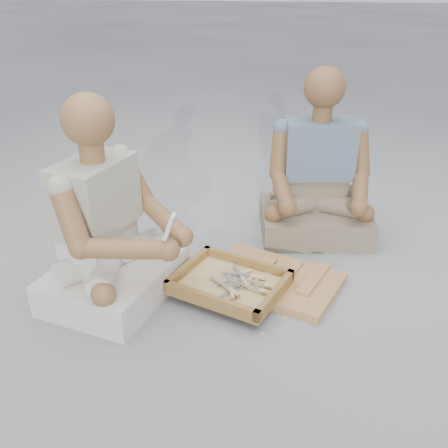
% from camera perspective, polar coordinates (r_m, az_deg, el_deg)
% --- Properties ---
extents(ground, '(60.00, 60.00, 0.00)m').
position_cam_1_polar(ground, '(2.50, -1.27, -7.70)').
color(ground, '#96979B').
rests_on(ground, ground).
extents(carved_panel, '(0.75, 0.62, 0.04)m').
position_cam_1_polar(carved_panel, '(2.56, 5.59, -6.32)').
color(carved_panel, '#A37B3F').
rests_on(carved_panel, ground).
extents(tool_tray, '(0.62, 0.55, 0.07)m').
position_cam_1_polar(tool_tray, '(2.44, 0.63, -6.79)').
color(tool_tray, brown).
rests_on(tool_tray, carved_panel).
extents(chisel_0, '(0.16, 0.18, 0.02)m').
position_cam_1_polar(chisel_0, '(2.42, 2.80, -6.93)').
color(chisel_0, silver).
rests_on(chisel_0, tool_tray).
extents(chisel_1, '(0.16, 0.18, 0.02)m').
position_cam_1_polar(chisel_1, '(2.50, 2.13, -5.73)').
color(chisel_1, silver).
rests_on(chisel_1, tool_tray).
extents(chisel_2, '(0.22, 0.07, 0.02)m').
position_cam_1_polar(chisel_2, '(2.49, 3.40, -6.04)').
color(chisel_2, silver).
rests_on(chisel_2, tool_tray).
extents(chisel_3, '(0.22, 0.04, 0.02)m').
position_cam_1_polar(chisel_3, '(2.47, 3.40, -6.00)').
color(chisel_3, silver).
rests_on(chisel_3, tool_tray).
extents(chisel_4, '(0.18, 0.16, 0.02)m').
position_cam_1_polar(chisel_4, '(2.36, 0.82, -7.59)').
color(chisel_4, silver).
rests_on(chisel_4, tool_tray).
extents(chisel_5, '(0.14, 0.19, 0.02)m').
position_cam_1_polar(chisel_5, '(2.43, 2.21, -6.78)').
color(chisel_5, silver).
rests_on(chisel_5, tool_tray).
extents(chisel_6, '(0.12, 0.20, 0.02)m').
position_cam_1_polar(chisel_6, '(2.43, 2.25, -6.37)').
color(chisel_6, silver).
rests_on(chisel_6, tool_tray).
extents(chisel_7, '(0.07, 0.22, 0.02)m').
position_cam_1_polar(chisel_7, '(2.34, 0.90, -7.85)').
color(chisel_7, silver).
rests_on(chisel_7, tool_tray).
extents(chisel_8, '(0.21, 0.09, 0.02)m').
position_cam_1_polar(chisel_8, '(2.36, 4.45, -7.63)').
color(chisel_8, silver).
rests_on(chisel_8, tool_tray).
extents(chisel_9, '(0.22, 0.07, 0.02)m').
position_cam_1_polar(chisel_9, '(2.40, 4.99, -7.03)').
color(chisel_9, silver).
rests_on(chisel_9, tool_tray).
extents(wood_chip_0, '(0.02, 0.02, 0.00)m').
position_cam_1_polar(wood_chip_0, '(2.52, 6.23, -7.50)').
color(wood_chip_0, tan).
rests_on(wood_chip_0, ground).
extents(wood_chip_1, '(0.02, 0.02, 0.00)m').
position_cam_1_polar(wood_chip_1, '(2.42, 3.30, -8.86)').
color(wood_chip_1, tan).
rests_on(wood_chip_1, ground).
extents(wood_chip_2, '(0.02, 0.02, 0.00)m').
position_cam_1_polar(wood_chip_2, '(2.61, -6.38, -6.19)').
color(wood_chip_2, tan).
rests_on(wood_chip_2, ground).
extents(wood_chip_3, '(0.02, 0.02, 0.00)m').
position_cam_1_polar(wood_chip_3, '(2.71, 0.84, -4.69)').
color(wood_chip_3, tan).
rests_on(wood_chip_3, ground).
extents(wood_chip_4, '(0.02, 0.02, 0.00)m').
position_cam_1_polar(wood_chip_4, '(2.64, -1.20, -5.58)').
color(wood_chip_4, tan).
rests_on(wood_chip_4, ground).
extents(wood_chip_5, '(0.02, 0.02, 0.00)m').
position_cam_1_polar(wood_chip_5, '(2.61, -6.32, -6.22)').
color(wood_chip_5, tan).
rests_on(wood_chip_5, ground).
extents(wood_chip_6, '(0.02, 0.02, 0.00)m').
position_cam_1_polar(wood_chip_6, '(2.77, 0.89, -3.85)').
color(wood_chip_6, tan).
rests_on(wood_chip_6, ground).
extents(wood_chip_7, '(0.02, 0.02, 0.00)m').
position_cam_1_polar(wood_chip_7, '(2.51, 6.04, -7.61)').
color(wood_chip_7, tan).
rests_on(wood_chip_7, ground).
extents(wood_chip_8, '(0.02, 0.02, 0.00)m').
position_cam_1_polar(wood_chip_8, '(2.56, 6.87, -6.86)').
color(wood_chip_8, tan).
rests_on(wood_chip_8, ground).
extents(wood_chip_9, '(0.02, 0.02, 0.00)m').
position_cam_1_polar(wood_chip_9, '(2.80, -3.78, -3.63)').
color(wood_chip_9, tan).
rests_on(wood_chip_9, ground).
extents(wood_chip_10, '(0.02, 0.02, 0.00)m').
position_cam_1_polar(wood_chip_10, '(2.34, 7.01, -10.55)').
color(wood_chip_10, tan).
rests_on(wood_chip_10, ground).
extents(wood_chip_11, '(0.02, 0.02, 0.00)m').
position_cam_1_polar(wood_chip_11, '(2.51, 0.01, -7.48)').
color(wood_chip_11, tan).
rests_on(wood_chip_11, ground).
extents(wood_chip_12, '(0.02, 0.02, 0.00)m').
position_cam_1_polar(wood_chip_12, '(2.52, -5.44, -7.45)').
color(wood_chip_12, tan).
rests_on(wood_chip_12, ground).
extents(wood_chip_13, '(0.02, 0.02, 0.00)m').
position_cam_1_polar(wood_chip_13, '(2.76, 2.66, -4.01)').
color(wood_chip_13, tan).
rests_on(wood_chip_13, ground).
extents(wood_chip_14, '(0.02, 0.02, 0.00)m').
position_cam_1_polar(wood_chip_14, '(2.24, 4.43, -12.38)').
color(wood_chip_14, tan).
rests_on(wood_chip_14, ground).
extents(craftsman, '(0.71, 0.72, 0.98)m').
position_cam_1_polar(craftsman, '(2.37, -13.04, -1.05)').
color(craftsman, silver).
rests_on(craftsman, ground).
extents(companion, '(0.70, 0.60, 0.98)m').
position_cam_1_polar(companion, '(2.96, 10.60, 4.69)').
color(companion, '#7B7158').
rests_on(companion, ground).
extents(mobile_phone, '(0.06, 0.05, 0.12)m').
position_cam_1_polar(mobile_phone, '(2.09, -6.26, -0.30)').
color(mobile_phone, silver).
rests_on(mobile_phone, craftsman).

